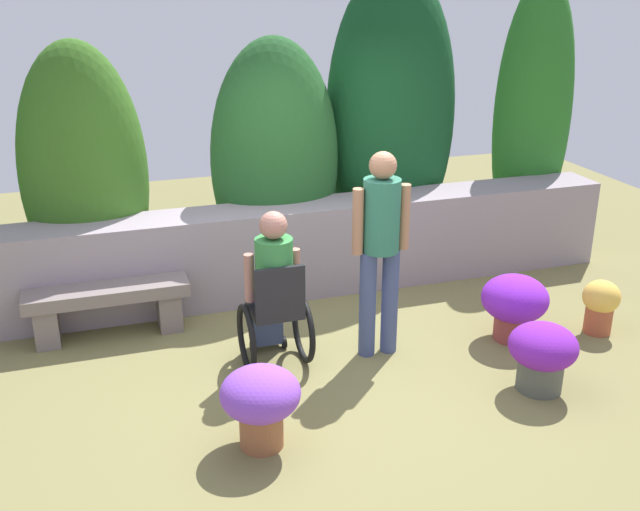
# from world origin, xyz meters

# --- Properties ---
(ground_plane) EXTENTS (12.24, 12.24, 0.00)m
(ground_plane) POSITION_xyz_m (0.00, 0.00, 0.00)
(ground_plane) COLOR olive
(stone_retaining_wall) EXTENTS (7.11, 0.53, 0.91)m
(stone_retaining_wall) POSITION_xyz_m (0.00, 1.44, 0.45)
(stone_retaining_wall) COLOR gray
(stone_retaining_wall) RESTS_ON ground
(hedge_backdrop) EXTENTS (7.31, 1.15, 3.22)m
(hedge_backdrop) POSITION_xyz_m (0.04, 2.03, 1.45)
(hedge_backdrop) COLOR #2F7A22
(hedge_backdrop) RESTS_ON ground
(stone_bench) EXTENTS (1.41, 0.39, 0.47)m
(stone_bench) POSITION_xyz_m (-1.62, 1.03, 0.32)
(stone_bench) COLOR slate
(stone_bench) RESTS_ON ground
(person_in_wheelchair) EXTENTS (0.53, 0.66, 1.33)m
(person_in_wheelchair) POSITION_xyz_m (-0.36, 0.10, 0.62)
(person_in_wheelchair) COLOR black
(person_in_wheelchair) RESTS_ON ground
(person_standing_companion) EXTENTS (0.49, 0.30, 1.75)m
(person_standing_companion) POSITION_xyz_m (0.52, -0.01, 1.01)
(person_standing_companion) COLOR #414D7B
(person_standing_companion) RESTS_ON ground
(flower_pot_purple_near) EXTENTS (0.55, 0.55, 0.58)m
(flower_pot_purple_near) POSITION_xyz_m (-0.74, -1.00, 0.36)
(flower_pot_purple_near) COLOR #955736
(flower_pot_purple_near) RESTS_ON ground
(flower_pot_terracotta_by_wall) EXTENTS (0.33, 0.33, 0.50)m
(flower_pot_terracotta_by_wall) POSITION_xyz_m (2.54, -0.27, 0.28)
(flower_pot_terracotta_by_wall) COLOR #A64F32
(flower_pot_terracotta_by_wall) RESTS_ON ground
(flower_pot_red_accent) EXTENTS (0.58, 0.58, 0.59)m
(flower_pot_red_accent) POSITION_xyz_m (1.74, -0.14, 0.34)
(flower_pot_red_accent) COLOR #953D3B
(flower_pot_red_accent) RESTS_ON ground
(flower_pot_small_foreground) EXTENTS (0.53, 0.53, 0.55)m
(flower_pot_small_foreground) POSITION_xyz_m (1.49, -0.95, 0.31)
(flower_pot_small_foreground) COLOR #51544C
(flower_pot_small_foreground) RESTS_ON ground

